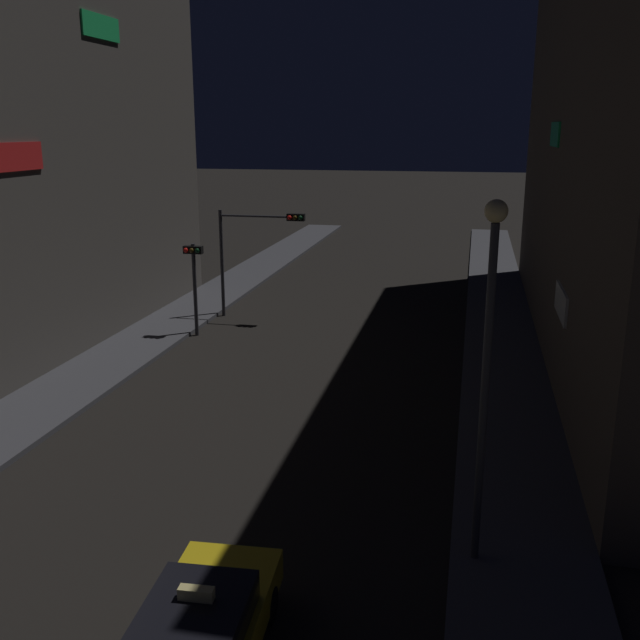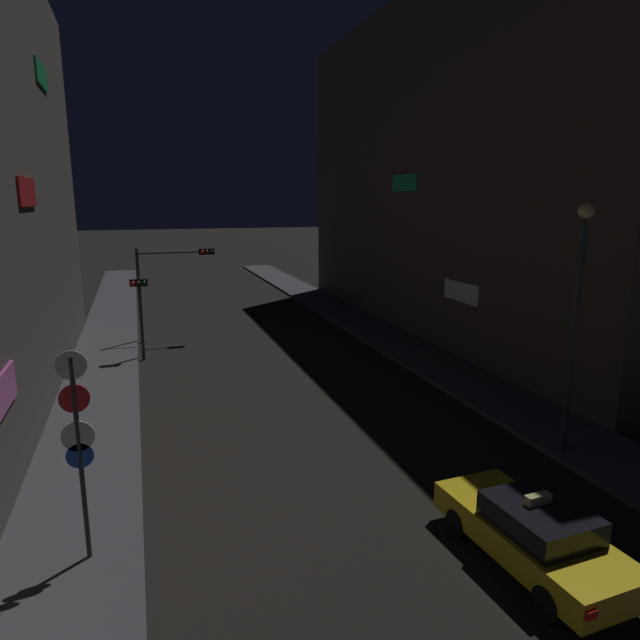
{
  "view_description": "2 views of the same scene",
  "coord_description": "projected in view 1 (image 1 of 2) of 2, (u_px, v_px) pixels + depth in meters",
  "views": [
    {
      "loc": [
        5.8,
        -0.0,
        8.51
      ],
      "look_at": [
        0.95,
        22.54,
        2.31
      ],
      "focal_mm": 40.01,
      "sensor_mm": 36.0,
      "label": 1
    },
    {
      "loc": [
        -5.43,
        0.64,
        7.4
      ],
      "look_at": [
        0.97,
        20.22,
        2.96
      ],
      "focal_mm": 31.38,
      "sensor_mm": 36.0,
      "label": 2
    }
  ],
  "objects": [
    {
      "name": "traffic_light_left_kerb",
      "position": [
        194.0,
        271.0,
        29.58
      ],
      "size": [
        0.8,
        0.42,
        3.93
      ],
      "color": "#2D2D33",
      "rests_on": "ground_plane"
    },
    {
      "name": "taxi",
      "position": [
        200.0,
        634.0,
        11.33
      ],
      "size": [
        2.07,
        4.55,
        1.62
      ],
      "color": "yellow",
      "rests_on": "ground_plane"
    },
    {
      "name": "street_lamp_near_block",
      "position": [
        488.0,
        346.0,
        13.22
      ],
      "size": [
        0.42,
        0.42,
        7.15
      ],
      "color": "#2D2D33",
      "rests_on": "sidewalk_right"
    },
    {
      "name": "sidewalk_left",
      "position": [
        185.0,
        315.0,
        33.34
      ],
      "size": [
        2.96,
        64.39,
        0.16
      ],
      "primitive_type": "cube",
      "color": "#424247",
      "rests_on": "ground_plane"
    },
    {
      "name": "sidewalk_right",
      "position": [
        500.0,
        333.0,
        30.42
      ],
      "size": [
        2.96,
        64.39,
        0.16
      ],
      "primitive_type": "cube",
      "color": "#424247",
      "rests_on": "ground_plane"
    },
    {
      "name": "traffic_light_overhead",
      "position": [
        254.0,
        240.0,
        32.24
      ],
      "size": [
        4.02,
        0.42,
        4.96
      ],
      "color": "#2D2D33",
      "rests_on": "ground_plane"
    }
  ]
}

